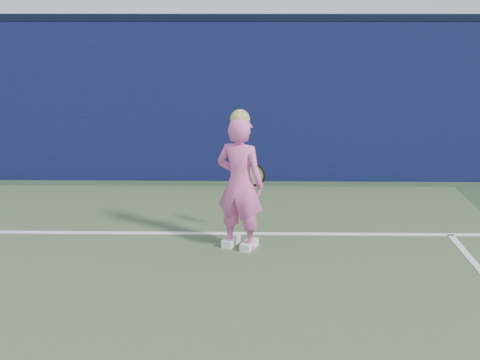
{
  "coord_description": "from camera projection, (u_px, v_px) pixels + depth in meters",
  "views": [
    {
      "loc": [
        2.3,
        -2.98,
        2.8
      ],
      "look_at": [
        2.2,
        3.59,
        0.83
      ],
      "focal_mm": 45.0,
      "sensor_mm": 36.0,
      "label": 1
    }
  ],
  "objects": [
    {
      "name": "backstop_wall",
      "position": [
        105.0,
        102.0,
        9.56
      ],
      "size": [
        24.0,
        0.4,
        2.5
      ],
      "primitive_type": "cube",
      "color": "#0C1235",
      "rests_on": "ground"
    },
    {
      "name": "wall_cap",
      "position": [
        99.0,
        17.0,
        9.18
      ],
      "size": [
        24.0,
        0.42,
        0.1
      ],
      "primitive_type": "cube",
      "color": "black",
      "rests_on": "backstop_wall"
    },
    {
      "name": "player",
      "position": [
        240.0,
        183.0,
        6.87
      ],
      "size": [
        0.68,
        0.58,
        1.65
      ],
      "rotation": [
        0.0,
        0.0,
        2.71
      ],
      "color": "#FB61BC",
      "rests_on": "ground"
    },
    {
      "name": "racket",
      "position": [
        253.0,
        175.0,
        7.24
      ],
      "size": [
        0.43,
        0.33,
        0.28
      ],
      "rotation": [
        0.0,
        0.0,
        -0.74
      ],
      "color": "black",
      "rests_on": "ground"
    }
  ]
}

